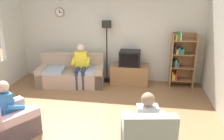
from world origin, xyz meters
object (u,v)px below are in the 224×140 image
at_px(person_on_couch, 81,63).
at_px(person_in_left_armchair, 11,105).
at_px(tv, 130,58).
at_px(person_in_right_armchair, 146,119).
at_px(couch, 71,74).
at_px(floor_lamp, 107,35).
at_px(bookshelf, 181,59).
at_px(armchair_near_window, 8,122).
at_px(tv_stand, 129,74).
at_px(armchair_near_bookshelf, 146,138).

bearing_deg(person_on_couch, person_in_left_armchair, -103.65).
bearing_deg(tv, person_in_right_armchair, -80.17).
xyz_separation_m(couch, person_on_couch, (0.34, -0.11, 0.39)).
bearing_deg(floor_lamp, person_on_couch, -141.26).
bearing_deg(person_in_left_armchair, bookshelf, 41.61).
bearing_deg(person_in_right_armchair, floor_lamp, 111.22).
xyz_separation_m(armchair_near_window, person_in_right_armchair, (2.56, -0.03, 0.32)).
relative_size(tv_stand, person_in_right_armchair, 0.98).
height_order(floor_lamp, armchair_near_bookshelf, floor_lamp).
xyz_separation_m(person_on_couch, person_in_right_armchair, (1.90, -2.65, -0.09)).
distance_m(couch, bookshelf, 3.22).
bearing_deg(couch, person_on_couch, -17.93).
height_order(bookshelf, floor_lamp, floor_lamp).
xyz_separation_m(tv_stand, floor_lamp, (-0.70, 0.10, 1.16)).
bearing_deg(bookshelf, couch, -172.86).
distance_m(couch, tv, 1.80).
xyz_separation_m(tv_stand, bookshelf, (1.45, 0.07, 0.53)).
relative_size(armchair_near_window, armchair_near_bookshelf, 1.17).
distance_m(tv_stand, floor_lamp, 1.36).
relative_size(armchair_near_window, person_in_left_armchair, 1.05).
bearing_deg(bookshelf, tv, -176.17).
distance_m(tv, person_on_couch, 1.43).
xyz_separation_m(tv, armchair_near_window, (-2.03, -3.03, -0.51)).
height_order(tv, armchair_near_window, tv).
bearing_deg(armchair_near_bookshelf, person_on_couch, 124.92).
distance_m(armchair_near_window, person_in_left_armchair, 0.33).
distance_m(couch, person_in_left_armchair, 2.69).
xyz_separation_m(armchair_near_window, person_in_left_armchair, (0.05, 0.07, 0.32)).
bearing_deg(floor_lamp, armchair_near_bookshelf, -69.07).
relative_size(floor_lamp, armchair_near_window, 1.57).
height_order(tv_stand, floor_lamp, floor_lamp).
distance_m(tv, person_in_right_armchair, 3.11).
bearing_deg(floor_lamp, bookshelf, -0.70).
bearing_deg(armchair_near_window, floor_lamp, 67.13).
relative_size(person_on_couch, person_in_right_armchair, 1.11).
relative_size(armchair_near_bookshelf, person_in_left_armchair, 0.90).
xyz_separation_m(bookshelf, person_in_right_armchair, (-0.92, -3.15, -0.21)).
relative_size(armchair_near_window, person_on_couch, 0.95).
relative_size(couch, armchair_near_window, 1.70).
height_order(tv_stand, tv, tv).
bearing_deg(person_in_left_armchair, armchair_near_window, -123.68).
relative_size(tv, person_in_right_armchair, 0.54).
distance_m(bookshelf, person_in_right_armchair, 3.29).
xyz_separation_m(floor_lamp, person_in_right_armchair, (1.23, -3.18, -0.85)).
height_order(floor_lamp, armchair_near_window, floor_lamp).
bearing_deg(person_in_right_armchair, bookshelf, 73.70).
relative_size(tv, floor_lamp, 0.32).
bearing_deg(floor_lamp, armchair_near_window, -112.87).
xyz_separation_m(armchair_near_window, person_on_couch, (0.67, 2.62, 0.41)).
bearing_deg(couch, bookshelf, 7.14).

